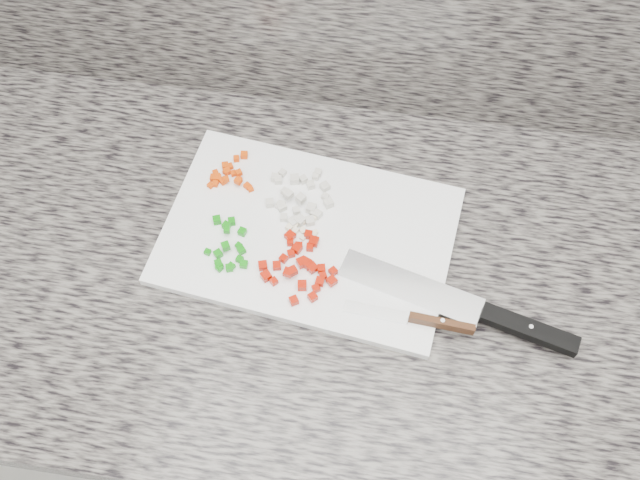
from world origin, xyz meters
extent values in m
cube|color=silver|center=(0.00, 1.44, 0.43)|extent=(3.92, 0.62, 0.86)
cube|color=#645F58|center=(0.00, 1.44, 0.88)|extent=(3.96, 0.64, 0.04)
cube|color=white|center=(-0.09, 1.48, 0.91)|extent=(0.43, 0.32, 0.01)
cube|color=#D73F04|center=(-0.24, 1.55, 0.92)|extent=(0.01, 0.01, 0.01)
cube|color=#D73F04|center=(-0.20, 1.56, 0.92)|extent=(0.01, 0.01, 0.01)
cube|color=#D73F04|center=(-0.22, 1.58, 0.92)|extent=(0.01, 0.01, 0.01)
cube|color=#D73F04|center=(-0.20, 1.60, 0.92)|extent=(0.01, 0.01, 0.01)
cube|color=#D73F04|center=(-0.23, 1.55, 0.92)|extent=(0.01, 0.01, 0.01)
cube|color=#D73F04|center=(-0.22, 1.57, 0.92)|extent=(0.01, 0.01, 0.01)
cube|color=#D73F04|center=(-0.23, 1.55, 0.92)|extent=(0.01, 0.01, 0.01)
cube|color=#D73F04|center=(-0.21, 1.57, 0.92)|extent=(0.01, 0.01, 0.01)
cube|color=#D73F04|center=(-0.21, 1.59, 0.92)|extent=(0.01, 0.01, 0.01)
cube|color=#D73F04|center=(-0.23, 1.58, 0.92)|extent=(0.01, 0.01, 0.01)
cube|color=#D73F04|center=(-0.18, 1.54, 0.92)|extent=(0.01, 0.01, 0.01)
cube|color=#D73F04|center=(-0.24, 1.54, 0.92)|extent=(0.01, 0.01, 0.01)
cube|color=#D73F04|center=(-0.24, 1.54, 0.92)|extent=(0.01, 0.01, 0.01)
cube|color=#D73F04|center=(-0.22, 1.57, 0.92)|extent=(0.01, 0.01, 0.01)
cube|color=#D73F04|center=(-0.19, 1.55, 0.92)|extent=(0.01, 0.01, 0.01)
cube|color=#D73F04|center=(-0.22, 1.55, 0.92)|extent=(0.01, 0.01, 0.01)
cube|color=#D73F04|center=(-0.20, 1.56, 0.92)|extent=(0.01, 0.01, 0.01)
cube|color=#D73F04|center=(-0.24, 1.55, 0.92)|extent=(0.01, 0.01, 0.01)
cube|color=#D73F04|center=(-0.24, 1.56, 0.92)|extent=(0.01, 0.01, 0.01)
cube|color=#D73F04|center=(-0.20, 1.55, 0.93)|extent=(0.01, 0.01, 0.01)
cube|color=beige|center=(-0.12, 1.57, 0.92)|extent=(0.01, 0.01, 0.01)
cube|color=beige|center=(-0.15, 1.56, 0.92)|extent=(0.01, 0.01, 0.01)
cube|color=beige|center=(-0.10, 1.50, 0.92)|extent=(0.01, 0.01, 0.01)
cube|color=beige|center=(-0.11, 1.53, 0.93)|extent=(0.02, 0.02, 0.01)
cube|color=beige|center=(-0.13, 1.52, 0.92)|extent=(0.01, 0.01, 0.01)
cube|color=beige|center=(-0.14, 1.52, 0.92)|extent=(0.01, 0.01, 0.01)
cube|color=beige|center=(-0.08, 1.56, 0.92)|extent=(0.02, 0.02, 0.01)
cube|color=beige|center=(-0.08, 1.51, 0.92)|extent=(0.01, 0.01, 0.01)
cube|color=beige|center=(-0.08, 1.51, 0.92)|extent=(0.01, 0.01, 0.01)
cube|color=beige|center=(-0.13, 1.50, 0.92)|extent=(0.01, 0.01, 0.01)
cube|color=beige|center=(-0.07, 1.54, 0.92)|extent=(0.01, 0.01, 0.01)
cube|color=beige|center=(-0.15, 1.52, 0.92)|extent=(0.01, 0.01, 0.01)
cube|color=beige|center=(-0.13, 1.53, 0.93)|extent=(0.02, 0.02, 0.01)
cube|color=beige|center=(-0.10, 1.56, 0.92)|extent=(0.01, 0.01, 0.01)
cube|color=beige|center=(-0.09, 1.50, 0.92)|extent=(0.02, 0.02, 0.01)
cube|color=beige|center=(-0.13, 1.54, 0.93)|extent=(0.01, 0.01, 0.01)
cube|color=beige|center=(-0.09, 1.58, 0.92)|extent=(0.01, 0.01, 0.01)
cube|color=beige|center=(-0.09, 1.58, 0.92)|extent=(0.01, 0.01, 0.01)
cube|color=beige|center=(-0.11, 1.49, 0.92)|extent=(0.02, 0.02, 0.01)
cube|color=beige|center=(-0.10, 1.50, 0.92)|extent=(0.02, 0.02, 0.01)
cube|color=beige|center=(-0.14, 1.58, 0.92)|extent=(0.01, 0.01, 0.01)
cube|color=beige|center=(-0.09, 1.52, 0.92)|extent=(0.01, 0.01, 0.01)
cube|color=beige|center=(-0.13, 1.52, 0.92)|extent=(0.02, 0.02, 0.01)
cube|color=beige|center=(-0.07, 1.53, 0.92)|extent=(0.02, 0.02, 0.01)
cube|color=beige|center=(-0.11, 1.51, 0.92)|extent=(0.01, 0.01, 0.01)
cube|color=beige|center=(-0.15, 1.57, 0.92)|extent=(0.01, 0.01, 0.01)
cube|color=beige|center=(-0.11, 1.57, 0.92)|extent=(0.01, 0.01, 0.01)
cube|color=#0C7E0B|center=(-0.18, 1.45, 0.92)|extent=(0.01, 0.01, 0.01)
cube|color=#0C7E0B|center=(-0.18, 1.43, 0.92)|extent=(0.01, 0.01, 0.01)
cube|color=#0C7E0B|center=(-0.18, 1.44, 0.92)|extent=(0.01, 0.01, 0.01)
cube|color=#0C7E0B|center=(-0.18, 1.47, 0.92)|extent=(0.01, 0.01, 0.01)
cube|color=#0C7E0B|center=(-0.20, 1.48, 0.92)|extent=(0.01, 0.01, 0.01)
cube|color=#0C7E0B|center=(-0.22, 1.48, 0.92)|extent=(0.01, 0.01, 0.01)
cube|color=#0C7E0B|center=(-0.20, 1.41, 0.92)|extent=(0.01, 0.01, 0.01)
cube|color=#0C7E0B|center=(-0.20, 1.41, 0.92)|extent=(0.01, 0.01, 0.01)
cube|color=#0C7E0B|center=(-0.19, 1.41, 0.92)|extent=(0.01, 0.01, 0.01)
cube|color=#0C7E0B|center=(-0.20, 1.48, 0.92)|extent=(0.01, 0.01, 0.01)
cube|color=#0C7E0B|center=(-0.17, 1.42, 0.92)|extent=(0.01, 0.01, 0.01)
cube|color=#0C7E0B|center=(-0.18, 1.41, 0.92)|extent=(0.01, 0.01, 0.01)
cube|color=#0C7E0B|center=(-0.20, 1.46, 0.93)|extent=(0.01, 0.01, 0.01)
cube|color=#0C7E0B|center=(-0.20, 1.44, 0.93)|extent=(0.01, 0.01, 0.01)
cube|color=#0C7E0B|center=(-0.22, 1.43, 0.92)|extent=(0.01, 0.01, 0.01)
cube|color=#0C7E0B|center=(-0.21, 1.43, 0.92)|extent=(0.01, 0.01, 0.01)
cube|color=#0C7E0B|center=(-0.20, 1.41, 0.92)|extent=(0.01, 0.01, 0.01)
cube|color=#A61202|center=(-0.12, 1.42, 0.92)|extent=(0.01, 0.01, 0.01)
cube|color=#A61202|center=(-0.08, 1.47, 0.92)|extent=(0.01, 0.01, 0.01)
cube|color=#A61202|center=(-0.10, 1.46, 0.92)|extent=(0.01, 0.01, 0.01)
cube|color=#A61202|center=(-0.09, 1.48, 0.92)|extent=(0.01, 0.01, 0.01)
cube|color=#A61202|center=(-0.11, 1.46, 0.92)|extent=(0.01, 0.01, 0.01)
cube|color=#A61202|center=(-0.06, 1.43, 0.92)|extent=(0.01, 0.01, 0.01)
cube|color=#A61202|center=(-0.12, 1.44, 0.92)|extent=(0.01, 0.01, 0.01)
cube|color=#A61202|center=(-0.04, 1.41, 0.92)|extent=(0.02, 0.02, 0.01)
cube|color=#A61202|center=(-0.10, 1.41, 0.93)|extent=(0.02, 0.02, 0.01)
cube|color=#A61202|center=(-0.07, 1.38, 0.92)|extent=(0.02, 0.02, 0.01)
cube|color=#A61202|center=(-0.08, 1.40, 0.92)|extent=(0.01, 0.01, 0.01)
cube|color=#A61202|center=(-0.14, 1.42, 0.92)|extent=(0.01, 0.01, 0.01)
cube|color=#A61202|center=(-0.06, 1.41, 0.92)|extent=(0.01, 0.01, 0.01)
cube|color=#A61202|center=(-0.08, 1.43, 0.92)|extent=(0.02, 0.02, 0.01)
cube|color=#A61202|center=(-0.10, 1.45, 0.92)|extent=(0.02, 0.02, 0.01)
cube|color=#A61202|center=(-0.06, 1.40, 0.92)|extent=(0.01, 0.01, 0.01)
cube|color=#A61202|center=(-0.11, 1.47, 0.92)|extent=(0.02, 0.02, 0.01)
cube|color=#A61202|center=(-0.09, 1.37, 0.92)|extent=(0.02, 0.02, 0.01)
cube|color=#A61202|center=(-0.05, 1.43, 0.92)|extent=(0.01, 0.01, 0.01)
cube|color=#A61202|center=(-0.10, 1.41, 0.93)|extent=(0.01, 0.01, 0.01)
cube|color=#A61202|center=(-0.08, 1.46, 0.92)|extent=(0.01, 0.01, 0.01)
cube|color=#A61202|center=(-0.12, 1.40, 0.92)|extent=(0.01, 0.01, 0.01)
cube|color=#A61202|center=(-0.11, 1.44, 0.92)|extent=(0.01, 0.01, 0.01)
cube|color=#A61202|center=(-0.09, 1.43, 0.92)|extent=(0.02, 0.02, 0.01)
cube|color=#A61202|center=(-0.06, 1.42, 0.92)|extent=(0.01, 0.01, 0.01)
cube|color=#A61202|center=(-0.07, 1.43, 0.92)|extent=(0.02, 0.02, 0.01)
cube|color=#A61202|center=(-0.13, 1.40, 0.92)|extent=(0.02, 0.02, 0.01)
cube|color=#A61202|center=(-0.08, 1.43, 0.92)|extent=(0.02, 0.02, 0.01)
cube|color=#F4E3BD|center=(-0.08, 1.48, 0.92)|extent=(0.01, 0.01, 0.01)
cube|color=#F4E3BD|center=(-0.09, 1.47, 0.92)|extent=(0.01, 0.01, 0.01)
cube|color=#F4E3BD|center=(-0.10, 1.48, 0.92)|extent=(0.01, 0.01, 0.01)
cube|color=#F4E3BD|center=(-0.12, 1.49, 0.92)|extent=(0.01, 0.01, 0.01)
cube|color=#F4E3BD|center=(-0.11, 1.48, 0.92)|extent=(0.01, 0.01, 0.01)
cube|color=#F4E3BD|center=(-0.11, 1.49, 0.92)|extent=(0.01, 0.01, 0.01)
cube|color=#F4E3BD|center=(-0.09, 1.51, 0.92)|extent=(0.01, 0.01, 0.01)
cube|color=#F4E3BD|center=(-0.10, 1.50, 0.92)|extent=(0.01, 0.01, 0.01)
cube|color=#F4E3BD|center=(-0.11, 1.50, 0.92)|extent=(0.01, 0.01, 0.00)
cube|color=#F4E3BD|center=(-0.10, 1.49, 0.92)|extent=(0.01, 0.01, 0.01)
cube|color=#F4E3BD|center=(-0.08, 1.49, 0.92)|extent=(0.01, 0.01, 0.00)
cube|color=#F4E3BD|center=(-0.08, 1.48, 0.92)|extent=(0.01, 0.01, 0.01)
cube|color=#F4E3BD|center=(-0.10, 1.50, 0.92)|extent=(0.01, 0.01, 0.01)
cube|color=silver|center=(0.06, 1.42, 0.91)|extent=(0.20, 0.09, 0.00)
cube|color=black|center=(0.22, 1.38, 0.92)|extent=(0.13, 0.06, 0.02)
cylinder|color=silver|center=(0.22, 1.38, 0.93)|extent=(0.01, 0.01, 0.00)
cube|color=silver|center=(0.02, 1.38, 0.91)|extent=(0.09, 0.02, 0.00)
cube|color=#482512|center=(0.11, 1.37, 0.92)|extent=(0.09, 0.02, 0.02)
cylinder|color=silver|center=(0.11, 1.37, 0.93)|extent=(0.01, 0.01, 0.00)
camera|label=1|loc=(0.00, 0.99, 1.78)|focal=40.00mm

